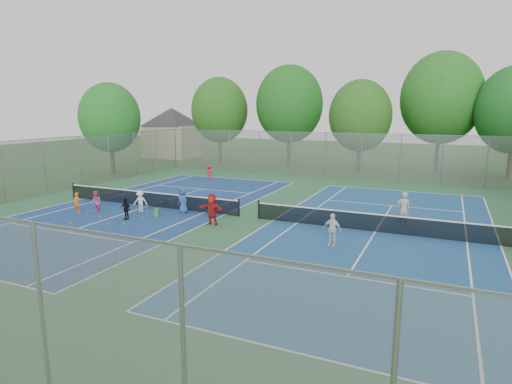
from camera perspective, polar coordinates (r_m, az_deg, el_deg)
ground at (r=24.20m, az=-0.98°, el=-3.44°), size 120.00×120.00×0.00m
court_pad at (r=24.20m, az=-0.98°, el=-3.42°), size 32.00×32.00×0.01m
court_left at (r=27.83m, az=-14.13°, el=-1.82°), size 10.97×23.77×0.01m
court_right at (r=22.23m, az=15.64°, el=-5.12°), size 10.97×23.77×0.01m
net_left at (r=27.74m, az=-14.17°, el=-0.94°), size 12.87×0.10×0.91m
net_right at (r=22.12m, az=15.70°, el=-4.03°), size 12.87×0.10×0.91m
fence_north at (r=38.72m, az=9.20°, el=4.88°), size 32.00×0.10×4.00m
fence_west at (r=33.79m, az=-26.38°, el=3.00°), size 0.10×32.00×4.00m
house at (r=55.41m, az=-11.16°, el=8.92°), size 11.03×11.03×7.30m
tree_nw at (r=49.42m, az=-4.88°, el=10.80°), size 6.40×6.40×9.58m
tree_nl at (r=47.00m, az=4.46°, el=11.59°), size 7.20×7.20×10.69m
tree_nc at (r=42.95m, az=13.73°, el=9.84°), size 6.00×6.00×8.85m
tree_nr at (r=45.21m, az=23.48°, el=11.40°), size 7.60×7.60×11.42m
tree_side_w at (r=42.60m, az=-18.90°, el=9.36°), size 5.60×5.60×8.47m
ball_crate at (r=28.22m, az=-11.86°, el=-1.31°), size 0.39×0.39×0.26m
ball_hopper at (r=24.84m, az=-13.08°, el=-2.77°), size 0.31×0.31×0.49m
student_a at (r=27.12m, az=-22.78°, el=-1.37°), size 0.47×0.32×1.25m
student_b at (r=26.76m, az=-20.55°, el=-1.28°), size 0.80×0.73×1.33m
student_c at (r=26.28m, az=-15.16°, el=-1.23°), size 0.94×0.74×1.28m
student_d at (r=24.71m, az=-16.97°, el=-2.15°), size 0.76×0.41×1.23m
student_e at (r=25.45m, az=-9.72°, el=-1.13°), size 0.86×0.70×1.51m
student_f at (r=22.57m, az=-5.89°, el=-2.34°), size 1.63×0.74×1.70m
child_far_baseline at (r=37.35m, az=-6.24°, el=2.62°), size 0.90×0.64×1.26m
instructor at (r=23.42m, az=19.06°, el=-2.19°), size 0.74×0.55×1.86m
teen_court_b at (r=19.41m, az=10.10°, el=-4.97°), size 0.93×0.50×1.50m
tennis_ball_0 at (r=23.81m, az=-17.19°, el=-4.10°), size 0.07×0.07×0.07m
tennis_ball_1 at (r=27.44m, az=-17.01°, el=-2.12°), size 0.07×0.07×0.07m
tennis_ball_2 at (r=24.06m, az=-19.15°, el=-4.06°), size 0.07×0.07×0.07m
tennis_ball_3 at (r=24.83m, az=-23.46°, el=-3.91°), size 0.07×0.07×0.07m
tennis_ball_4 at (r=26.69m, az=-21.53°, el=-2.77°), size 0.07×0.07×0.07m
tennis_ball_5 at (r=25.65m, az=-20.13°, el=-3.21°), size 0.07×0.07×0.07m
tennis_ball_6 at (r=30.03m, az=-22.18°, el=-1.35°), size 0.07×0.07×0.07m
tennis_ball_7 at (r=24.68m, az=-14.83°, el=-3.44°), size 0.07×0.07×0.07m
tennis_ball_8 at (r=22.40m, az=-22.12°, el=-5.36°), size 0.07×0.07×0.07m
tennis_ball_9 at (r=21.89m, az=-12.32°, el=-5.17°), size 0.07×0.07×0.07m
tennis_ball_10 at (r=25.60m, az=-29.29°, el=-3.99°), size 0.07×0.07×0.07m
tennis_ball_11 at (r=26.34m, az=-14.36°, el=-2.51°), size 0.07×0.07×0.07m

